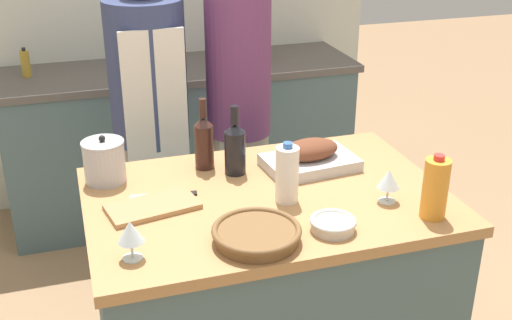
# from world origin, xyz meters

# --- Properties ---
(kitchen_island) EXTENTS (1.26, 0.86, 0.89)m
(kitchen_island) POSITION_xyz_m (0.00, 0.00, 0.44)
(kitchen_island) COLOR #4C666B
(kitchen_island) RESTS_ON ground_plane
(back_counter) EXTENTS (2.05, 0.60, 0.91)m
(back_counter) POSITION_xyz_m (0.00, 1.62, 0.46)
(back_counter) COLOR #4C666B
(back_counter) RESTS_ON ground_plane
(roasting_pan) EXTENTS (0.37, 0.25, 0.12)m
(roasting_pan) POSITION_xyz_m (0.23, 0.16, 0.93)
(roasting_pan) COLOR #BCBCC1
(roasting_pan) RESTS_ON kitchen_island
(wicker_basket) EXTENTS (0.28, 0.28, 0.05)m
(wicker_basket) POSITION_xyz_m (-0.13, -0.29, 0.91)
(wicker_basket) COLOR brown
(wicker_basket) RESTS_ON kitchen_island
(cutting_board) EXTENTS (0.33, 0.22, 0.02)m
(cutting_board) POSITION_xyz_m (-0.40, 0.02, 0.89)
(cutting_board) COLOR #AD7F51
(cutting_board) RESTS_ON kitchen_island
(stock_pot) EXTENTS (0.16, 0.16, 0.18)m
(stock_pot) POSITION_xyz_m (-0.53, 0.28, 0.96)
(stock_pot) COLOR #B7B7BC
(stock_pot) RESTS_ON kitchen_island
(mixing_bowl) EXTENTS (0.15, 0.15, 0.04)m
(mixing_bowl) POSITION_xyz_m (0.12, -0.29, 0.91)
(mixing_bowl) COLOR beige
(mixing_bowl) RESTS_ON kitchen_island
(juice_jug) EXTENTS (0.08, 0.08, 0.22)m
(juice_jug) POSITION_xyz_m (0.47, -0.31, 0.99)
(juice_jug) COLOR orange
(juice_jug) RESTS_ON kitchen_island
(milk_jug) EXTENTS (0.08, 0.08, 0.22)m
(milk_jug) POSITION_xyz_m (0.05, -0.06, 0.99)
(milk_jug) COLOR white
(milk_jug) RESTS_ON kitchen_island
(wine_bottle_green) EXTENTS (0.08, 0.08, 0.27)m
(wine_bottle_green) POSITION_xyz_m (-0.06, 0.21, 0.99)
(wine_bottle_green) COLOR black
(wine_bottle_green) RESTS_ON kitchen_island
(wine_bottle_dark) EXTENTS (0.07, 0.07, 0.28)m
(wine_bottle_dark) POSITION_xyz_m (-0.16, 0.29, 1.00)
(wine_bottle_dark) COLOR #381E19
(wine_bottle_dark) RESTS_ON kitchen_island
(wine_glass_left) EXTENTS (0.08, 0.08, 0.12)m
(wine_glass_left) POSITION_xyz_m (0.38, -0.17, 0.97)
(wine_glass_left) COLOR silver
(wine_glass_left) RESTS_ON kitchen_island
(wine_glass_right) EXTENTS (0.08, 0.08, 0.13)m
(wine_glass_right) POSITION_xyz_m (-0.51, -0.27, 0.97)
(wine_glass_right) COLOR silver
(wine_glass_right) RESTS_ON kitchen_island
(knife_chef) EXTENTS (0.24, 0.07, 0.01)m
(knife_chef) POSITION_xyz_m (-0.34, 0.10, 0.89)
(knife_chef) COLOR #B7B7BC
(knife_chef) RESTS_ON kitchen_island
(stand_mixer) EXTENTS (0.18, 0.14, 0.35)m
(stand_mixer) POSITION_xyz_m (0.38, 1.55, 1.05)
(stand_mixer) COLOR #B22323
(stand_mixer) RESTS_ON back_counter
(condiment_bottle_tall) EXTENTS (0.07, 0.07, 0.16)m
(condiment_bottle_tall) POSITION_xyz_m (-0.22, 1.76, 0.98)
(condiment_bottle_tall) COLOR #332D28
(condiment_bottle_tall) RESTS_ON back_counter
(condiment_bottle_short) EXTENTS (0.05, 0.05, 0.16)m
(condiment_bottle_short) POSITION_xyz_m (-0.82, 1.67, 0.98)
(condiment_bottle_short) COLOR #B28E2D
(condiment_bottle_short) RESTS_ON back_counter
(person_cook_aproned) EXTENTS (0.36, 0.36, 1.62)m
(person_cook_aproned) POSITION_xyz_m (-0.27, 0.90, 0.89)
(person_cook_aproned) COLOR beige
(person_cook_aproned) RESTS_ON ground_plane
(person_cook_guest) EXTENTS (0.30, 0.30, 1.64)m
(person_cook_guest) POSITION_xyz_m (0.14, 0.84, 0.92)
(person_cook_guest) COLOR beige
(person_cook_guest) RESTS_ON ground_plane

